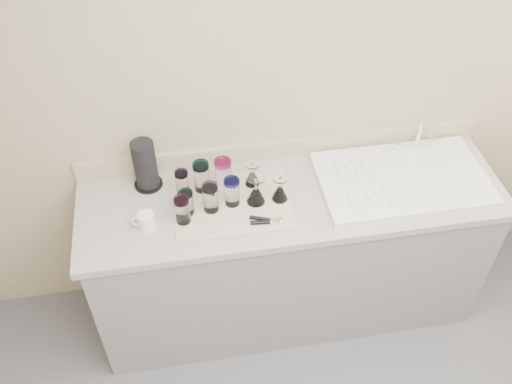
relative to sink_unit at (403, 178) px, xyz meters
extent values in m
cube|color=tan|center=(-0.55, 0.30, 0.33)|extent=(3.50, 0.04, 2.50)
cube|color=slate|center=(-0.55, 0.00, -0.49)|extent=(2.00, 0.60, 0.86)
cube|color=gray|center=(-0.55, 0.00, -0.04)|extent=(2.06, 0.62, 0.04)
cube|color=white|center=(0.00, 0.00, 0.00)|extent=(0.82, 0.50, 0.03)
cylinder|color=silver|center=(0.14, 0.20, 0.11)|extent=(0.02, 0.02, 0.18)
cylinder|color=silver|center=(0.14, 0.12, 0.19)|extent=(0.02, 0.16, 0.02)
cylinder|color=silver|center=(0.04, 0.20, 0.04)|extent=(0.03, 0.03, 0.04)
cylinder|color=silver|center=(0.24, 0.20, 0.04)|extent=(0.03, 0.03, 0.04)
cube|color=beige|center=(-0.85, -0.01, -0.02)|extent=(0.55, 0.42, 0.01)
cylinder|color=white|center=(-1.07, 0.10, 0.05)|extent=(0.06, 0.06, 0.11)
cylinder|color=#6F3DA2|center=(-1.07, 0.10, 0.11)|extent=(0.07, 0.07, 0.02)
cylinder|color=white|center=(-0.98, 0.11, 0.06)|extent=(0.08, 0.08, 0.14)
cylinder|color=#2AAEAB|center=(-0.98, 0.11, 0.14)|extent=(0.08, 0.08, 0.02)
cylinder|color=white|center=(-0.87, 0.10, 0.06)|extent=(0.08, 0.08, 0.14)
cylinder|color=#C42386|center=(-0.87, 0.10, 0.14)|extent=(0.08, 0.08, 0.02)
cylinder|color=white|center=(-1.06, -0.04, 0.05)|extent=(0.06, 0.06, 0.11)
cylinder|color=#138C84|center=(-1.06, -0.04, 0.11)|extent=(0.06, 0.06, 0.02)
cylinder|color=white|center=(-0.95, -0.04, 0.05)|extent=(0.07, 0.07, 0.13)
cylinder|color=#9980C9|center=(-0.95, -0.04, 0.13)|extent=(0.08, 0.08, 0.02)
cylinder|color=white|center=(-0.85, -0.01, 0.05)|extent=(0.07, 0.07, 0.13)
cylinder|color=#1B1EB8|center=(-0.85, -0.01, 0.13)|extent=(0.07, 0.07, 0.02)
cylinder|color=white|center=(-1.08, -0.09, 0.05)|extent=(0.07, 0.07, 0.12)
cylinder|color=#D12A9A|center=(-1.08, -0.09, 0.12)|extent=(0.07, 0.07, 0.02)
cone|color=white|center=(-0.73, 0.10, 0.02)|extent=(0.07, 0.07, 0.07)
cylinder|color=white|center=(-0.73, 0.10, 0.08)|extent=(0.01, 0.01, 0.05)
cylinder|color=white|center=(-0.73, 0.10, 0.12)|extent=(0.07, 0.07, 0.01)
cone|color=white|center=(-0.74, -0.02, 0.03)|extent=(0.09, 0.09, 0.08)
cylinder|color=white|center=(-0.74, -0.02, 0.11)|extent=(0.01, 0.01, 0.07)
cylinder|color=white|center=(-0.74, -0.02, 0.14)|extent=(0.09, 0.09, 0.01)
cone|color=white|center=(-0.62, -0.02, 0.02)|extent=(0.08, 0.08, 0.07)
cylinder|color=white|center=(-0.62, -0.02, 0.09)|extent=(0.01, 0.01, 0.06)
cylinder|color=white|center=(-0.62, -0.02, 0.12)|extent=(0.08, 0.08, 0.01)
cube|color=silver|center=(-0.67, -0.17, 0.00)|extent=(0.06, 0.04, 0.02)
cylinder|color=black|center=(-0.73, -0.17, 0.00)|extent=(0.12, 0.03, 0.02)
cylinder|color=black|center=(-0.73, -0.15, 0.00)|extent=(0.11, 0.06, 0.02)
cylinder|color=white|center=(-1.25, -0.09, 0.02)|extent=(0.09, 0.09, 0.08)
torus|color=white|center=(-1.29, -0.09, 0.02)|extent=(0.06, 0.02, 0.06)
cylinder|color=black|center=(-1.23, 0.19, -0.01)|extent=(0.14, 0.14, 0.01)
cylinder|color=black|center=(-1.23, 0.19, 0.12)|extent=(0.11, 0.11, 0.25)
camera|label=1|loc=(-1.05, -1.89, 1.92)|focal=40.00mm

